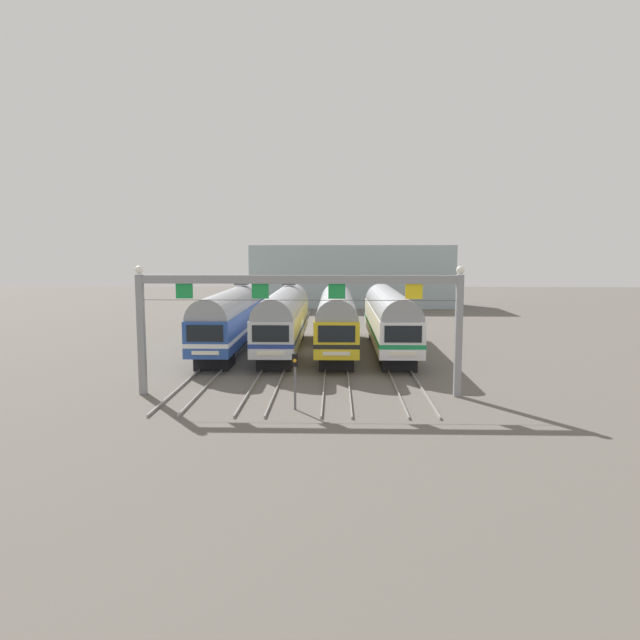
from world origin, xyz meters
TOP-DOWN VIEW (x-y plane):
  - ground_plane at (0.00, 0.00)m, footprint 160.00×160.00m
  - track_bed at (-0.00, 17.00)m, footprint 13.69×70.00m
  - commuter_train_blue at (-6.09, -0.00)m, footprint 2.88×18.06m
  - commuter_train_silver at (-2.03, -0.00)m, footprint 2.88×18.06m
  - commuter_train_yellow at (2.03, -0.01)m, footprint 2.88×18.06m
  - commuter_train_white at (6.09, -0.01)m, footprint 2.88×18.06m
  - catenary_gantry at (0.00, -13.50)m, footprint 17.43×0.44m
  - yard_signal_mast at (0.00, -16.38)m, footprint 0.28×0.35m
  - maintenance_building at (4.14, 37.43)m, footprint 27.57×10.00m

SIDE VIEW (x-z plane):
  - ground_plane at x=0.00m, z-range 0.00..0.00m
  - track_bed at x=0.00m, z-range 0.00..0.15m
  - yard_signal_mast at x=0.00m, z-range 0.56..3.38m
  - commuter_train_yellow at x=2.03m, z-range 0.30..5.07m
  - commuter_train_white at x=6.09m, z-range 0.30..5.07m
  - commuter_train_blue at x=-6.09m, z-range 0.16..5.21m
  - commuter_train_silver at x=-2.03m, z-range 0.16..5.21m
  - maintenance_building at x=4.14m, z-range 0.00..8.47m
  - catenary_gantry at x=0.00m, z-range 1.62..8.59m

